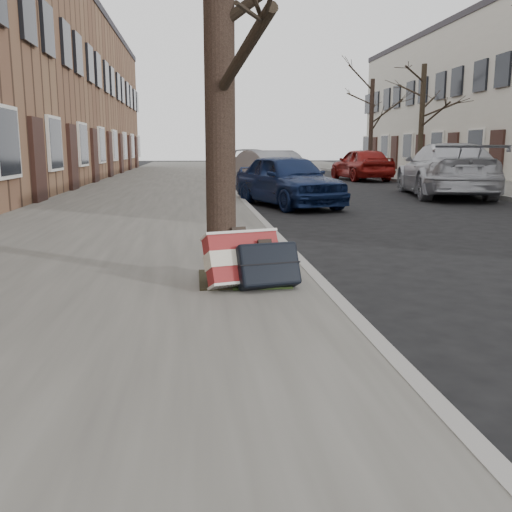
{
  "coord_description": "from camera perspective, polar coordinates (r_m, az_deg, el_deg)",
  "views": [
    {
      "loc": [
        -2.46,
        -4.24,
        1.39
      ],
      "look_at": [
        -1.91,
        0.8,
        0.43
      ],
      "focal_mm": 40.0,
      "sensor_mm": 36.0,
      "label": 1
    }
  ],
  "objects": [
    {
      "name": "far_sidewalk",
      "position": [
        21.84,
        21.99,
        6.5
      ],
      "size": [
        4.0,
        70.0,
        0.12
      ],
      "primitive_type": "cube",
      "color": "#66645D",
      "rests_on": "ground"
    },
    {
      "name": "car_near_front",
      "position": [
        13.78,
        3.21,
        7.61
      ],
      "size": [
        2.56,
        4.0,
        1.27
      ],
      "primitive_type": "imported",
      "rotation": [
        0.0,
        0.0,
        0.31
      ],
      "color": "#11204B",
      "rests_on": "ground"
    },
    {
      "name": "tree_far_b",
      "position": [
        25.8,
        16.22,
        12.76
      ],
      "size": [
        0.22,
        0.22,
        4.71
      ],
      "primitive_type": "cylinder",
      "color": "black",
      "rests_on": "far_sidewalk"
    },
    {
      "name": "car_near_mid",
      "position": [
        17.6,
        1.79,
        8.38
      ],
      "size": [
        2.52,
        4.23,
        1.32
      ],
      "primitive_type": "imported",
      "rotation": [
        0.0,
        0.0,
        0.3
      ],
      "color": "#93959B",
      "rests_on": "ground"
    },
    {
      "name": "ground",
      "position": [
        5.09,
        23.07,
        -5.96
      ],
      "size": [
        120.0,
        120.0,
        0.0
      ],
      "primitive_type": "plane",
      "color": "black",
      "rests_on": "ground"
    },
    {
      "name": "suitcase_navy",
      "position": [
        5.19,
        1.17,
        -0.89
      ],
      "size": [
        0.63,
        0.45,
        0.44
      ],
      "primitive_type": "cube",
      "rotation": [
        -0.42,
        0.0,
        0.22
      ],
      "color": "black",
      "rests_on": "near_sidewalk"
    },
    {
      "name": "dirt_patch",
      "position": [
        5.6,
        -1.35,
        -2.26
      ],
      "size": [
        0.85,
        0.85,
        0.02
      ],
      "primitive_type": "cube",
      "color": "black",
      "rests_on": "near_sidewalk"
    },
    {
      "name": "near_sidewalk",
      "position": [
        19.33,
        -9.92,
        6.66
      ],
      "size": [
        5.0,
        70.0,
        0.12
      ],
      "primitive_type": "cube",
      "color": "slate",
      "rests_on": "ground"
    },
    {
      "name": "tree_far_c",
      "position": [
        32.42,
        11.44,
        12.66
      ],
      "size": [
        0.23,
        0.23,
        4.91
      ],
      "primitive_type": "cylinder",
      "color": "black",
      "rests_on": "far_sidewalk"
    },
    {
      "name": "suitcase_red",
      "position": [
        5.24,
        -1.33,
        -0.32
      ],
      "size": [
        0.76,
        0.56,
        0.52
      ],
      "primitive_type": "cube",
      "rotation": [
        -0.42,
        0.0,
        0.3
      ],
      "color": "maroon",
      "rests_on": "near_sidewalk"
    },
    {
      "name": "car_far_back",
      "position": [
        25.34,
        10.48,
        9.03
      ],
      "size": [
        2.01,
        4.23,
        1.39
      ],
      "primitive_type": "imported",
      "rotation": [
        0.0,
        0.0,
        3.23
      ],
      "color": "maroon",
      "rests_on": "ground"
    },
    {
      "name": "car_far_front",
      "position": [
        17.47,
        18.44,
        8.15
      ],
      "size": [
        3.09,
        5.54,
        1.52
      ],
      "primitive_type": "imported",
      "rotation": [
        0.0,
        0.0,
        2.95
      ],
      "color": "#A7A9B0",
      "rests_on": "ground"
    },
    {
      "name": "car_near_back",
      "position": [
        24.62,
        -0.65,
        9.09
      ],
      "size": [
        2.39,
        4.89,
        1.34
      ],
      "primitive_type": "imported",
      "rotation": [
        0.0,
        0.0,
        0.04
      ],
      "color": "#38393D",
      "rests_on": "ground"
    }
  ]
}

